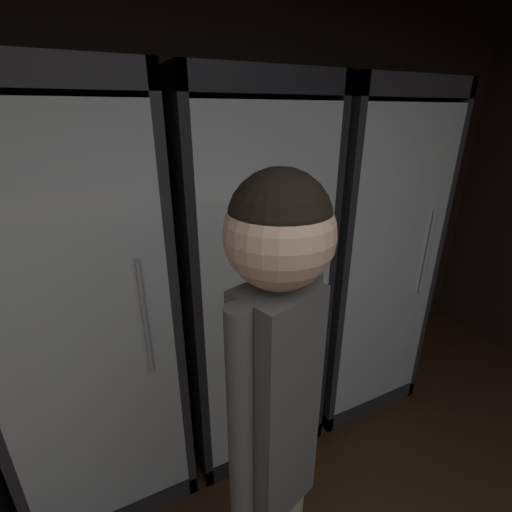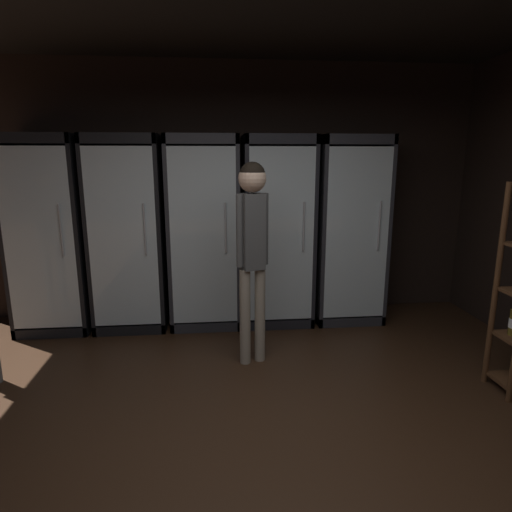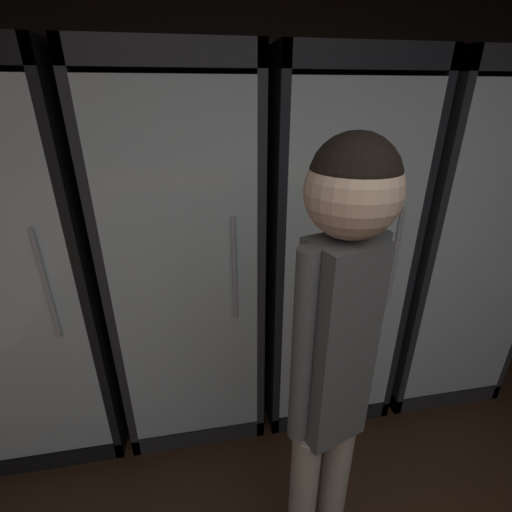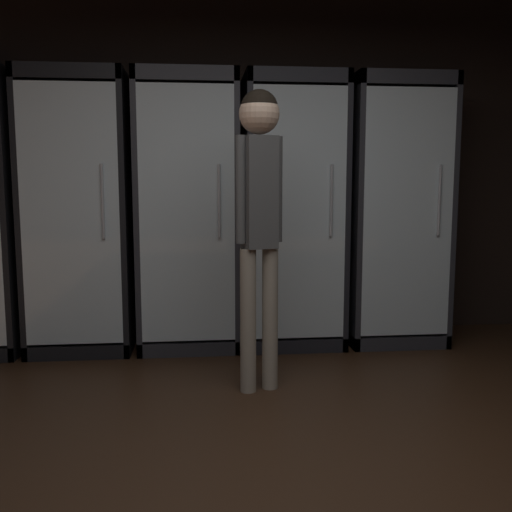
{
  "view_description": "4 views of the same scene",
  "coord_description": "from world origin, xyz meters",
  "px_view_note": "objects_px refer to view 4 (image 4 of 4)",
  "views": [
    {
      "loc": [
        -0.37,
        1.04,
        1.84
      ],
      "look_at": [
        0.23,
        2.26,
        1.29
      ],
      "focal_mm": 24.98,
      "sensor_mm": 36.0,
      "label": 1
    },
    {
      "loc": [
        -0.34,
        -1.92,
        1.78
      ],
      "look_at": [
        0.08,
        2.36,
        0.8
      ],
      "focal_mm": 30.35,
      "sensor_mm": 36.0,
      "label": 2
    },
    {
      "loc": [
        -0.39,
        0.87,
        1.82
      ],
      "look_at": [
        -0.06,
        2.7,
        0.98
      ],
      "focal_mm": 25.09,
      "sensor_mm": 36.0,
      "label": 3
    },
    {
      "loc": [
        -0.38,
        -1.68,
        1.24
      ],
      "look_at": [
        0.02,
        2.29,
        0.72
      ],
      "focal_mm": 40.62,
      "sensor_mm": 36.0,
      "label": 4
    }
  ],
  "objects_px": {
    "cooler_left": "(82,217)",
    "cooler_center": "(188,216)",
    "cooler_right": "(291,215)",
    "cooler_far_right": "(390,214)",
    "shopper_near": "(259,196)"
  },
  "relations": [
    {
      "from": "cooler_left",
      "to": "cooler_center",
      "type": "height_order",
      "value": "same"
    },
    {
      "from": "cooler_left",
      "to": "cooler_center",
      "type": "distance_m",
      "value": 0.78
    },
    {
      "from": "cooler_left",
      "to": "cooler_far_right",
      "type": "xyz_separation_m",
      "value": [
        2.34,
        0.0,
        0.01
      ]
    },
    {
      "from": "cooler_center",
      "to": "cooler_far_right",
      "type": "height_order",
      "value": "same"
    },
    {
      "from": "cooler_right",
      "to": "shopper_near",
      "type": "xyz_separation_m",
      "value": [
        -0.36,
        -1.06,
        0.17
      ]
    },
    {
      "from": "cooler_center",
      "to": "cooler_right",
      "type": "distance_m",
      "value": 0.78
    },
    {
      "from": "cooler_left",
      "to": "cooler_right",
      "type": "relative_size",
      "value": 1.0
    },
    {
      "from": "cooler_center",
      "to": "cooler_far_right",
      "type": "bearing_deg",
      "value": 0.11
    },
    {
      "from": "cooler_right",
      "to": "cooler_far_right",
      "type": "relative_size",
      "value": 1.0
    },
    {
      "from": "cooler_center",
      "to": "shopper_near",
      "type": "distance_m",
      "value": 1.16
    },
    {
      "from": "cooler_center",
      "to": "cooler_far_right",
      "type": "relative_size",
      "value": 1.0
    },
    {
      "from": "cooler_center",
      "to": "shopper_near",
      "type": "relative_size",
      "value": 1.15
    },
    {
      "from": "cooler_far_right",
      "to": "shopper_near",
      "type": "xyz_separation_m",
      "value": [
        -1.14,
        -1.06,
        0.17
      ]
    },
    {
      "from": "cooler_right",
      "to": "shopper_near",
      "type": "bearing_deg",
      "value": -108.65
    },
    {
      "from": "cooler_left",
      "to": "shopper_near",
      "type": "height_order",
      "value": "cooler_left"
    }
  ]
}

